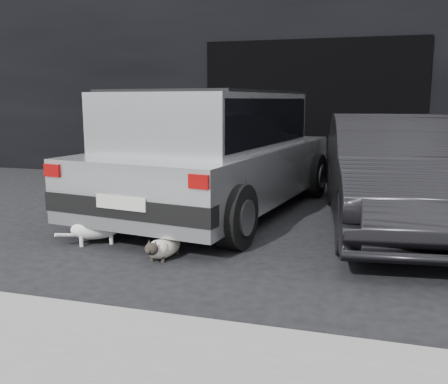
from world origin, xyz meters
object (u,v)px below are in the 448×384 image
(second_car, at_px, (394,172))
(cat_white, at_px, (99,227))
(silver_hatchback, at_px, (214,147))
(cat_siamese, at_px, (162,248))

(second_car, xyz_separation_m, cat_white, (-3.03, -1.60, -0.50))
(cat_white, bearing_deg, second_car, 85.09)
(silver_hatchback, relative_size, cat_white, 7.10)
(silver_hatchback, bearing_deg, second_car, 2.53)
(second_car, relative_size, cat_siamese, 5.85)
(silver_hatchback, bearing_deg, cat_white, -102.80)
(silver_hatchback, xyz_separation_m, cat_white, (-0.71, -1.83, -0.72))
(silver_hatchback, distance_m, second_car, 2.34)
(cat_white, bearing_deg, silver_hatchback, 126.09)
(silver_hatchback, distance_m, cat_white, 2.09)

